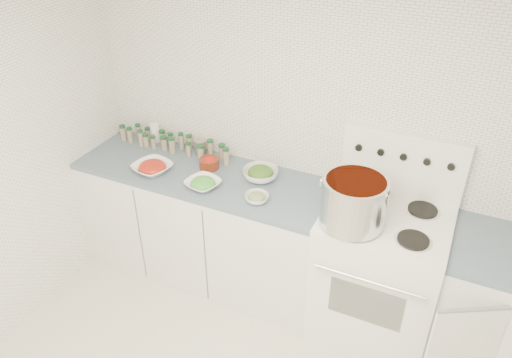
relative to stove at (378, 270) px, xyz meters
name	(u,v)px	position (x,y,z in m)	size (l,w,h in m)	color
room_walls	(221,222)	(-0.48, -1.19, 1.06)	(3.54, 3.04, 2.52)	white
counter_left	(206,224)	(-1.30, 0.00, -0.05)	(1.85, 0.62, 0.90)	white
stove	(378,270)	(0.00, 0.00, 0.00)	(0.76, 0.70, 1.36)	white
stock_pot	(354,200)	(-0.18, -0.16, 0.61)	(0.40, 0.38, 0.29)	silver
bowl_tomato	(152,167)	(-1.63, -0.13, 0.44)	(0.31, 0.31, 0.09)	white
bowl_snowpea	(203,184)	(-1.20, -0.16, 0.44)	(0.27, 0.27, 0.07)	white
bowl_broccoli	(260,173)	(-0.90, 0.10, 0.45)	(0.28, 0.28, 0.10)	white
bowl_zucchini	(257,198)	(-0.81, -0.15, 0.43)	(0.21, 0.21, 0.06)	white
bowl_pepper	(209,163)	(-1.29, 0.09, 0.45)	(0.14, 0.14, 0.09)	#5C210F
salt_canister	(155,132)	(-1.87, 0.26, 0.48)	(0.07, 0.07, 0.15)	white
tin_can	(200,147)	(-1.45, 0.23, 0.46)	(0.09, 0.09, 0.11)	gray
spice_cluster	(172,142)	(-1.68, 0.20, 0.46)	(0.95, 0.15, 0.13)	gray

